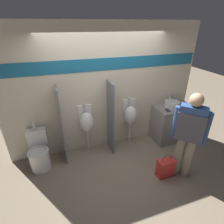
{
  "coord_description": "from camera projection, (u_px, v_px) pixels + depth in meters",
  "views": [
    {
      "loc": [
        -0.99,
        -2.78,
        2.64
      ],
      "look_at": [
        0.0,
        0.17,
        1.05
      ],
      "focal_mm": 28.0,
      "sensor_mm": 36.0,
      "label": 1
    }
  ],
  "objects": [
    {
      "name": "display_wall",
      "position": [
        106.0,
        90.0,
        3.72
      ],
      "size": [
        4.23,
        0.07,
        2.7
      ],
      "color": "beige",
      "rests_on": "ground_plane"
    },
    {
      "name": "ground_plane",
      "position": [
        114.0,
        158.0,
        3.83
      ],
      "size": [
        16.0,
        16.0,
        0.0
      ],
      "primitive_type": "plane",
      "color": "gray"
    },
    {
      "name": "divider_near_counter",
      "position": [
        62.0,
        126.0,
        3.48
      ],
      "size": [
        0.03,
        0.43,
        1.61
      ],
      "color": "slate",
      "rests_on": "ground_plane"
    },
    {
      "name": "sink_basin",
      "position": [
        172.0,
        104.0,
        4.13
      ],
      "size": [
        0.34,
        0.34,
        0.27
      ],
      "color": "white",
      "rests_on": "sink_counter"
    },
    {
      "name": "cell_phone",
      "position": [
        168.0,
        110.0,
        3.95
      ],
      "size": [
        0.07,
        0.14,
        0.01
      ],
      "color": "#232328",
      "rests_on": "sink_counter"
    },
    {
      "name": "urinal_far",
      "position": [
        130.0,
        115.0,
        4.02
      ],
      "size": [
        0.31,
        0.27,
        1.15
      ],
      "color": "silver",
      "rests_on": "ground_plane"
    },
    {
      "name": "sink_counter",
      "position": [
        172.0,
        123.0,
        4.32
      ],
      "size": [
        0.92,
        0.57,
        0.87
      ],
      "color": "gray",
      "rests_on": "ground_plane"
    },
    {
      "name": "person_in_vest",
      "position": [
        189.0,
        132.0,
        3.0
      ],
      "size": [
        0.46,
        0.47,
        1.68
      ],
      "rotation": [
        0.0,
        0.0,
        2.35
      ],
      "color": "gray",
      "rests_on": "ground_plane"
    },
    {
      "name": "divider_mid",
      "position": [
        110.0,
        118.0,
        3.77
      ],
      "size": [
        0.03,
        0.43,
        1.61
      ],
      "color": "slate",
      "rests_on": "ground_plane"
    },
    {
      "name": "toilet",
      "position": [
        39.0,
        154.0,
        3.49
      ],
      "size": [
        0.4,
        0.56,
        0.9
      ],
      "color": "white",
      "rests_on": "ground_plane"
    },
    {
      "name": "shopping_bag",
      "position": [
        165.0,
        168.0,
        3.31
      ],
      "size": [
        0.32,
        0.17,
        0.51
      ],
      "color": "red",
      "rests_on": "ground_plane"
    },
    {
      "name": "urinal_near_counter",
      "position": [
        86.0,
        122.0,
        3.73
      ],
      "size": [
        0.31,
        0.27,
        1.15
      ],
      "color": "silver",
      "rests_on": "ground_plane"
    }
  ]
}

